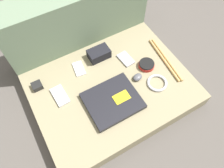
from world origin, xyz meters
name	(u,v)px	position (x,y,z in m)	size (l,w,h in m)	color
ground_plane	(112,95)	(0.00, 0.00, 0.00)	(8.00, 8.00, 0.00)	#4C4742
couch_seat	(112,90)	(0.00, 0.00, 0.06)	(0.92, 0.69, 0.11)	#847A5B
couch_backrest	(77,23)	(0.00, 0.44, 0.23)	(0.92, 0.20, 0.47)	#60755B
laptop	(113,101)	(-0.05, -0.09, 0.12)	(0.29, 0.25, 0.03)	black
computer_mouse	(138,77)	(0.16, -0.03, 0.13)	(0.07, 0.06, 0.03)	#4C4C51
speaker_puck	(147,65)	(0.25, 0.02, 0.13)	(0.10, 0.10, 0.03)	red
phone_silver	(126,59)	(0.17, 0.12, 0.12)	(0.08, 0.12, 0.01)	#99999E
phone_black	(79,69)	(-0.12, 0.20, 0.12)	(0.07, 0.11, 0.01)	silver
phone_small	(60,96)	(-0.29, 0.09, 0.12)	(0.08, 0.13, 0.01)	#B7B7BC
camera_pouch	(99,54)	(0.04, 0.23, 0.14)	(0.13, 0.09, 0.06)	black
charger_brick	(37,86)	(-0.38, 0.21, 0.13)	(0.06, 0.05, 0.03)	black
cable_coil	(157,83)	(0.24, -0.12, 0.12)	(0.12, 0.12, 0.02)	#B2B2B7
drumstick_pair	(165,59)	(0.38, 0.00, 0.12)	(0.07, 0.36, 0.02)	tan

